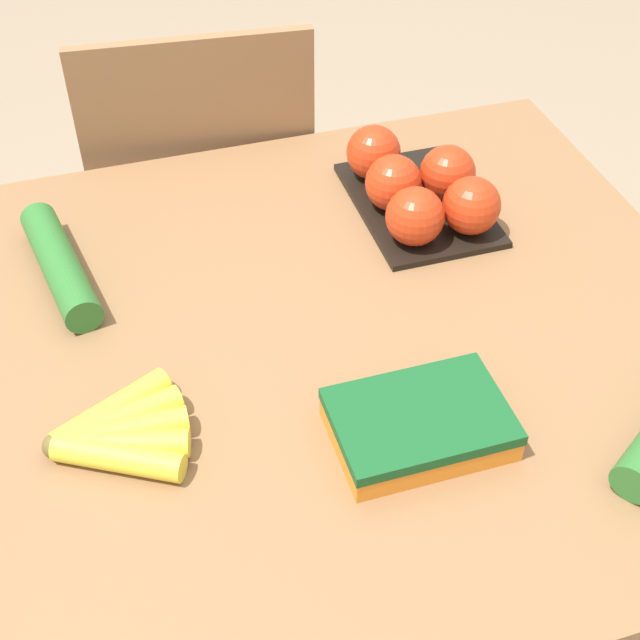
# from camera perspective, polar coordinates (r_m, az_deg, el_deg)

# --- Properties ---
(ground_plane) EXTENTS (12.00, 12.00, 0.00)m
(ground_plane) POSITION_cam_1_polar(r_m,az_deg,el_deg) (1.74, 0.00, -18.99)
(ground_plane) COLOR gray
(dining_table) EXTENTS (1.07, 0.94, 0.74)m
(dining_table) POSITION_cam_1_polar(r_m,az_deg,el_deg) (1.21, 0.00, -4.81)
(dining_table) COLOR olive
(dining_table) RESTS_ON ground_plane
(chair) EXTENTS (0.46, 0.44, 0.92)m
(chair) POSITION_cam_1_polar(r_m,az_deg,el_deg) (1.77, -7.37, 6.28)
(chair) COLOR #8E6642
(chair) RESTS_ON ground_plane
(banana_bunch) EXTENTS (0.16, 0.17, 0.03)m
(banana_bunch) POSITION_cam_1_polar(r_m,az_deg,el_deg) (1.03, -12.86, -7.11)
(banana_bunch) COLOR brown
(banana_bunch) RESTS_ON dining_table
(tomato_pack) EXTENTS (0.18, 0.27, 0.09)m
(tomato_pack) POSITION_cam_1_polar(r_m,az_deg,el_deg) (1.32, 6.38, 8.39)
(tomato_pack) COLOR black
(tomato_pack) RESTS_ON dining_table
(carrot_bag) EXTENTS (0.20, 0.13, 0.04)m
(carrot_bag) POSITION_cam_1_polar(r_m,az_deg,el_deg) (1.01, 6.40, -6.51)
(carrot_bag) COLOR orange
(carrot_bag) RESTS_ON dining_table
(cucumber_near) EXTENTS (0.09, 0.24, 0.05)m
(cucumber_near) POSITION_cam_1_polar(r_m,az_deg,el_deg) (1.25, -16.31, 3.42)
(cucumber_near) COLOR #2D702D
(cucumber_near) RESTS_ON dining_table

